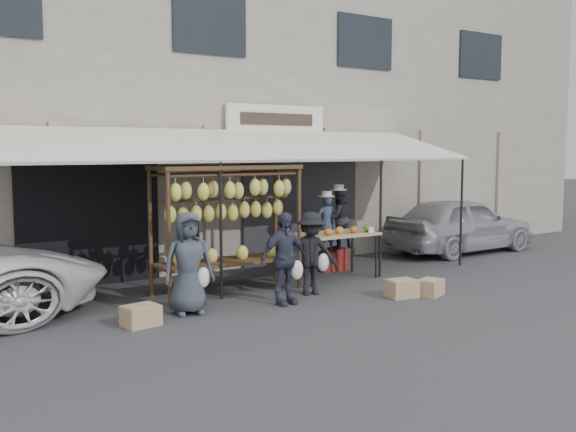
% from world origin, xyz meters
% --- Properties ---
extents(ground_plane, '(90.00, 90.00, 0.00)m').
position_xyz_m(ground_plane, '(0.00, 0.00, 0.00)').
color(ground_plane, '#2D2D30').
extents(shophouse, '(24.00, 6.15, 7.30)m').
position_xyz_m(shophouse, '(-0.00, 6.50, 3.65)').
color(shophouse, '#A19889').
rests_on(shophouse, ground_plane).
extents(awning, '(10.00, 2.35, 2.92)m').
position_xyz_m(awning, '(0.01, 2.28, 2.57)').
color(awning, silver).
rests_on(awning, ground_plane).
extents(banana_rack, '(2.60, 0.90, 2.24)m').
position_xyz_m(banana_rack, '(-0.67, 1.51, 1.57)').
color(banana_rack, '#352515').
rests_on(banana_rack, ground_plane).
extents(produce_table, '(1.70, 0.90, 1.04)m').
position_xyz_m(produce_table, '(1.60, 1.45, 0.87)').
color(produce_table, tan).
rests_on(produce_table, ground_plane).
extents(vendor_left, '(0.44, 0.30, 1.18)m').
position_xyz_m(vendor_left, '(1.95, 2.19, 0.99)').
color(vendor_left, '#2F3F5C').
rests_on(vendor_left, stool_left).
extents(vendor_right, '(0.67, 0.55, 1.25)m').
position_xyz_m(vendor_right, '(2.27, 2.19, 1.09)').
color(vendor_right, '#23222C').
rests_on(vendor_right, stool_right).
extents(customer_left, '(0.83, 0.61, 1.57)m').
position_xyz_m(customer_left, '(-1.86, 0.56, 0.79)').
color(customer_left, '#353C46').
rests_on(customer_left, ground_plane).
extents(customer_mid, '(0.91, 0.43, 1.50)m').
position_xyz_m(customer_mid, '(-0.31, 0.28, 0.75)').
color(customer_mid, '#35374B').
rests_on(customer_mid, ground_plane).
extents(customer_right, '(1.05, 0.79, 1.44)m').
position_xyz_m(customer_right, '(0.46, 0.61, 0.72)').
color(customer_right, black).
rests_on(customer_right, ground_plane).
extents(stool_left, '(0.36, 0.36, 0.40)m').
position_xyz_m(stool_left, '(1.95, 2.19, 0.20)').
color(stool_left, maroon).
rests_on(stool_left, ground_plane).
extents(stool_right, '(0.39, 0.39, 0.46)m').
position_xyz_m(stool_right, '(2.27, 2.19, 0.23)').
color(stool_right, maroon).
rests_on(stool_right, ground_plane).
extents(crate_near_a, '(0.55, 0.45, 0.30)m').
position_xyz_m(crate_near_a, '(1.64, -0.39, 0.15)').
color(crate_near_a, tan).
rests_on(crate_near_a, ground_plane).
extents(crate_near_b, '(0.55, 0.49, 0.28)m').
position_xyz_m(crate_near_b, '(2.13, -0.58, 0.14)').
color(crate_near_b, tan).
rests_on(crate_near_b, ground_plane).
extents(crate_far, '(0.55, 0.45, 0.30)m').
position_xyz_m(crate_far, '(-2.72, 0.31, 0.15)').
color(crate_far, tan).
rests_on(crate_far, ground_plane).
extents(sedan, '(4.05, 1.69, 1.37)m').
position_xyz_m(sedan, '(6.17, 2.38, 0.69)').
color(sedan, '#9E9DA3').
rests_on(sedan, ground_plane).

